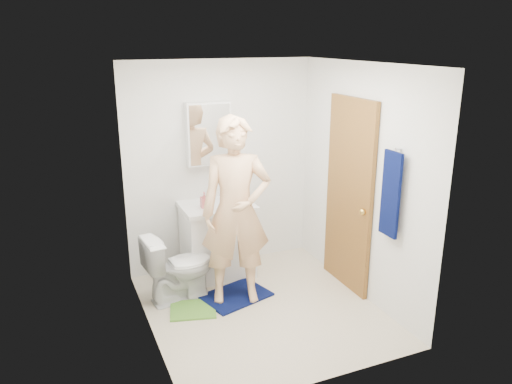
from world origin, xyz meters
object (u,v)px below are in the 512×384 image
(vanity_cabinet, at_px, (218,242))
(medicine_cabinet, at_px, (208,134))
(toothbrush_cup, at_px, (240,195))
(towel, at_px, (391,194))
(toilet, at_px, (179,267))
(man, at_px, (236,212))
(soap_dispenser, at_px, (204,200))

(vanity_cabinet, distance_m, medicine_cabinet, 1.22)
(toothbrush_cup, bearing_deg, vanity_cabinet, -167.35)
(towel, bearing_deg, medicine_cabinet, 124.61)
(medicine_cabinet, bearing_deg, toilet, -131.82)
(vanity_cabinet, xyz_separation_m, medicine_cabinet, (0.00, 0.22, 1.20))
(vanity_cabinet, height_order, toilet, vanity_cabinet)
(vanity_cabinet, bearing_deg, towel, -51.53)
(toilet, height_order, toothbrush_cup, toothbrush_cup)
(vanity_cabinet, relative_size, toilet, 1.10)
(man, bearing_deg, medicine_cabinet, 104.77)
(vanity_cabinet, bearing_deg, toothbrush_cup, 12.65)
(medicine_cabinet, height_order, toilet, medicine_cabinet)
(soap_dispenser, bearing_deg, toothbrush_cup, 15.41)
(vanity_cabinet, distance_m, towel, 2.08)
(medicine_cabinet, xyz_separation_m, toothbrush_cup, (0.30, -0.16, -0.70))
(towel, relative_size, man, 0.42)
(towel, bearing_deg, toilet, 147.57)
(vanity_cabinet, relative_size, toothbrush_cup, 6.31)
(towel, xyz_separation_m, toilet, (-1.73, 1.10, -0.89))
(towel, height_order, man, man)
(towel, bearing_deg, vanity_cabinet, 128.47)
(toothbrush_cup, bearing_deg, medicine_cabinet, 152.28)
(vanity_cabinet, height_order, towel, towel)
(toilet, relative_size, man, 0.38)
(medicine_cabinet, distance_m, soap_dispenser, 0.74)
(medicine_cabinet, height_order, toothbrush_cup, medicine_cabinet)
(medicine_cabinet, xyz_separation_m, soap_dispenser, (-0.16, -0.28, -0.66))
(man, bearing_deg, toothbrush_cup, 81.73)
(soap_dispenser, bearing_deg, vanity_cabinet, 20.42)
(soap_dispenser, height_order, man, man)
(vanity_cabinet, distance_m, toothbrush_cup, 0.59)
(man, bearing_deg, soap_dispenser, 119.80)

